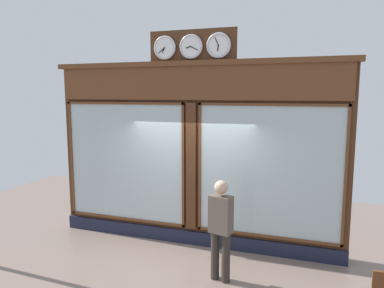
{
  "coord_description": "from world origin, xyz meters",
  "views": [
    {
      "loc": [
        -2.28,
        6.68,
        3.06
      ],
      "look_at": [
        0.0,
        0.0,
        2.08
      ],
      "focal_mm": 33.7,
      "sensor_mm": 36.0,
      "label": 1
    }
  ],
  "objects": [
    {
      "name": "pedestrian",
      "position": [
        -0.91,
        1.23,
        0.93
      ],
      "size": [
        0.4,
        0.3,
        1.69
      ],
      "color": "#312A24",
      "rests_on": "ground_plane"
    },
    {
      "name": "shop_facade",
      "position": [
        -0.0,
        -0.13,
        1.88
      ],
      "size": [
        6.04,
        0.42,
        4.28
      ],
      "color": "#4C2B16",
      "rests_on": "ground_plane"
    }
  ]
}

